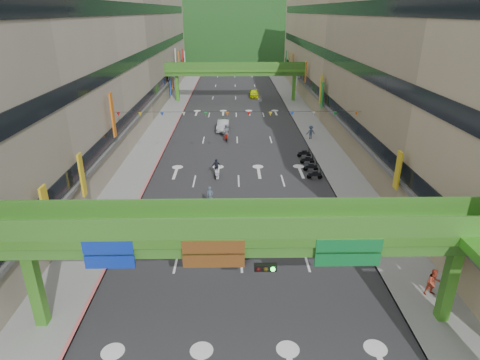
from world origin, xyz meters
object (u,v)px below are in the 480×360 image
scooter_rider_near (210,199)px  scooter_rider_mid (245,248)px  overpass_near (263,248)px  car_silver (223,125)px  car_yellow (254,93)px  pedestrian_red (433,284)px

scooter_rider_near → scooter_rider_mid: bearing=-70.4°
overpass_near → scooter_rider_near: size_ratio=13.47×
scooter_rider_near → car_silver: size_ratio=0.45×
scooter_rider_mid → car_silver: (-2.14, 32.53, -0.17)m
scooter_rider_mid → car_yellow: size_ratio=0.41×
overpass_near → pedestrian_red: 11.60m
pedestrian_red → overpass_near: bearing=-171.9°
scooter_rider_near → scooter_rider_mid: scooter_rider_near is taller
scooter_rider_near → car_silver: bearing=88.5°
scooter_rider_mid → pedestrian_red: size_ratio=1.06×
car_silver → pedestrian_red: 38.98m
scooter_rider_mid → pedestrian_red: (11.16, -4.11, -0.06)m
overpass_near → scooter_rider_mid: size_ratio=15.22×
overpass_near → scooter_rider_near: overpass_near is taller
scooter_rider_near → car_yellow: bearing=82.8°
car_yellow → pedestrian_red: 61.32m
overpass_near → car_yellow: overpass_near is taller
car_yellow → car_silver: bearing=-102.6°
overpass_near → car_silver: 39.61m
car_silver → pedestrian_red: bearing=-66.1°
scooter_rider_mid → car_yellow: (3.44, 56.72, -0.17)m
scooter_rider_mid → overpass_near: bearing=-83.9°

